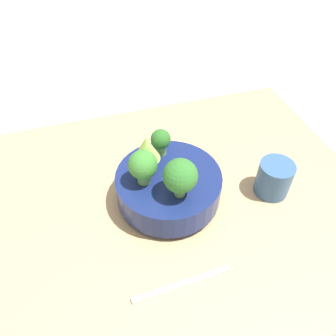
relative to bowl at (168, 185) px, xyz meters
name	(u,v)px	position (x,y,z in m)	size (l,w,h in m)	color
ground_plane	(153,211)	(-0.04, 0.00, -0.08)	(6.00, 6.00, 0.00)	beige
table	(153,207)	(-0.04, 0.00, -0.06)	(1.02, 0.73, 0.03)	tan
bowl	(168,185)	(0.00, 0.00, 0.00)	(0.23, 0.23, 0.08)	navy
romanesco_piece_far	(146,149)	(-0.04, 0.03, 0.09)	(0.06, 0.06, 0.09)	#7AB256
broccoli_floret_left	(142,165)	(-0.05, 0.00, 0.08)	(0.06, 0.06, 0.08)	#609347
broccoli_floret_front	(180,176)	(0.01, -0.06, 0.09)	(0.07, 0.07, 0.09)	#609347
broccoli_floret_back	(161,141)	(0.00, 0.07, 0.07)	(0.05, 0.05, 0.06)	#6BA34C
cup	(274,178)	(0.24, -0.05, 0.00)	(0.08, 0.08, 0.08)	#33567F
fork	(182,284)	(-0.04, -0.21, -0.04)	(0.19, 0.02, 0.01)	silver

